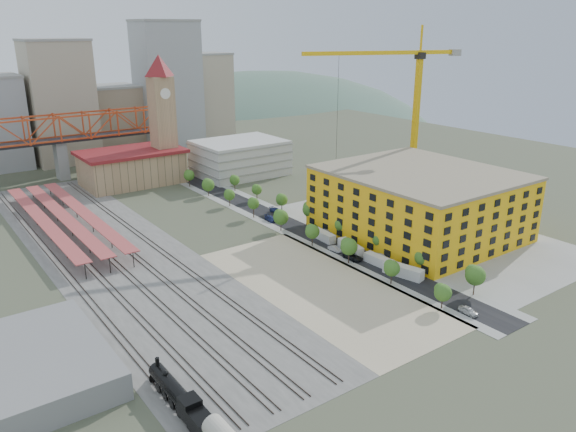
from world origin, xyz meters
TOP-DOWN VIEW (x-y plane):
  - ground at (0.00, 0.00)m, footprint 400.00×400.00m
  - ballast_strip at (-36.00, 17.50)m, footprint 36.00×165.00m
  - dirt_lot at (-4.00, -31.50)m, footprint 28.00×67.00m
  - street_asphalt at (16.00, 15.00)m, footprint 12.00×170.00m
  - sidewalk_west at (10.50, 15.00)m, footprint 3.00×170.00m
  - sidewalk_east at (21.50, 15.00)m, footprint 3.00×170.00m
  - construction_pad at (45.00, -20.00)m, footprint 50.00×90.00m
  - rail_tracks at (-37.80, 17.50)m, footprint 26.56×160.00m
  - platform_canopies at (-41.00, 45.00)m, footprint 16.00×80.00m
  - station_hall at (-5.00, 82.00)m, footprint 38.00×24.00m
  - clock_tower at (8.00, 79.99)m, footprint 12.00×12.00m
  - parking_garage at (36.00, 70.00)m, footprint 34.00×26.00m
  - truss_bridge at (-25.00, 105.00)m, footprint 94.00×9.60m
  - construction_building at (42.00, -20.00)m, footprint 44.60×50.60m
  - warehouse at (-66.00, -30.00)m, footprint 22.00×32.00m
  - street_trees at (16.00, 5.00)m, footprint 15.40×124.40m
  - skyline at (7.47, 142.31)m, footprint 133.00×46.00m
  - distant_hills at (45.28, 260.00)m, footprint 647.00×264.00m
  - locomotive at (-50.00, -53.06)m, footprint 2.90×22.35m
  - tower_crane at (62.75, 6.14)m, footprint 51.90×20.66m
  - site_trailer_a at (16.00, -38.69)m, footprint 5.09×10.42m
  - site_trailer_b at (16.00, -30.53)m, footprint 2.73×8.99m
  - site_trailer_c at (16.00, -19.63)m, footprint 4.48×10.04m
  - site_trailer_d at (16.00, -7.97)m, footprint 2.90×9.27m
  - car_0 at (13.00, -60.00)m, footprint 2.00×4.55m
  - car_1 at (13.00, -16.78)m, footprint 1.97×4.34m
  - car_2 at (13.00, -23.84)m, footprint 2.74×5.78m
  - car_3 at (13.00, 14.25)m, footprint 2.68×5.38m
  - car_4 at (19.00, -28.38)m, footprint 2.12×4.71m
  - car_5 at (19.00, -5.63)m, footprint 2.17×4.69m
  - car_6 at (19.00, -0.36)m, footprint 2.76×5.48m
  - car_7 at (19.00, 19.73)m, footprint 2.50×5.38m

SIDE VIEW (x-z plane):
  - distant_hills at x=45.28m, z-range -193.04..33.96m
  - ground at x=0.00m, z-range 0.00..0.00m
  - street_trees at x=16.00m, z-range -4.00..4.00m
  - sidewalk_west at x=10.50m, z-range 0.00..0.04m
  - sidewalk_east at x=21.50m, z-range 0.00..0.04m
  - ballast_strip at x=-36.00m, z-range 0.00..0.06m
  - dirt_lot at x=-4.00m, z-range 0.00..0.06m
  - street_asphalt at x=16.00m, z-range 0.00..0.06m
  - construction_pad at x=45.00m, z-range 0.00..0.06m
  - rail_tracks at x=-37.80m, z-range 0.06..0.24m
  - car_1 at x=13.00m, z-range 0.00..1.38m
  - car_5 at x=19.00m, z-range 0.00..1.49m
  - car_6 at x=19.00m, z-range 0.00..1.49m
  - car_3 at x=13.00m, z-range 0.00..1.50m
  - car_7 at x=19.00m, z-range 0.00..1.52m
  - car_0 at x=13.00m, z-range 0.00..1.53m
  - car_4 at x=19.00m, z-range 0.00..1.57m
  - car_2 at x=13.00m, z-range 0.00..1.60m
  - site_trailer_b at x=16.00m, z-range 0.00..2.43m
  - site_trailer_d at x=16.00m, z-range 0.00..2.50m
  - site_trailer_c at x=16.00m, z-range 0.00..2.66m
  - site_trailer_a at x=16.00m, z-range 0.00..2.76m
  - locomotive at x=-50.00m, z-range -0.71..4.88m
  - warehouse at x=-66.00m, z-range 0.00..5.00m
  - platform_canopies at x=-41.00m, z-range 1.93..6.06m
  - station_hall at x=-5.00m, z-range 0.12..13.22m
  - parking_garage at x=36.00m, z-range 0.00..14.00m
  - construction_building at x=42.00m, z-range 0.01..18.81m
  - truss_bridge at x=-25.00m, z-range 6.06..31.66m
  - skyline at x=7.47m, z-range -7.19..52.81m
  - clock_tower at x=8.00m, z-range 2.70..54.70m
  - tower_crane at x=62.75m, z-range 6.82..65.10m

